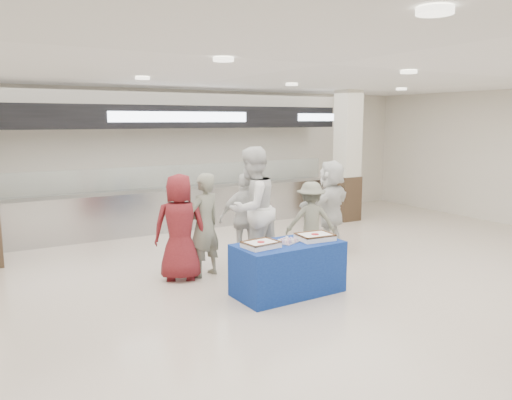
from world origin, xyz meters
TOP-DOWN VIEW (x-y plane):
  - ground at (0.00, 0.00)m, footprint 14.00×14.00m
  - serving_line at (0.00, 5.40)m, footprint 8.70×0.85m
  - column_right at (4.00, 4.20)m, footprint 0.55×0.55m
  - display_table at (-0.26, 0.45)m, footprint 1.57×0.83m
  - sheet_cake_left at (-0.73, 0.44)m, footprint 0.50×0.41m
  - sheet_cake_right at (0.18, 0.42)m, footprint 0.53×0.43m
  - cupcake_tray at (-0.26, 0.48)m, footprint 0.42×0.38m
  - civilian_maroon at (-1.36, 1.84)m, footprint 0.97×0.83m
  - soldier_a at (-0.96, 1.82)m, footprint 0.70×0.57m
  - chef_tall at (-0.11, 1.78)m, footprint 1.22×1.10m
  - chef_short at (-0.03, 2.12)m, footprint 1.00×0.67m
  - soldier_b at (1.12, 1.79)m, footprint 1.04×0.84m
  - civilian_white at (1.86, 2.15)m, footprint 1.68×1.10m

SIDE VIEW (x-z plane):
  - ground at x=0.00m, z-range 0.00..0.00m
  - display_table at x=-0.26m, z-range 0.00..0.75m
  - soldier_b at x=1.12m, z-range 0.00..1.40m
  - cupcake_tray at x=-0.26m, z-range 0.75..0.81m
  - chef_short at x=-0.03m, z-range 0.00..1.58m
  - sheet_cake_left at x=-0.73m, z-range 0.75..0.85m
  - sheet_cake_right at x=0.18m, z-range 0.75..0.85m
  - soldier_a at x=-0.96m, z-range 0.00..1.67m
  - civilian_maroon at x=-1.36m, z-range 0.00..1.68m
  - civilian_white at x=1.86m, z-range 0.00..1.73m
  - chef_tall at x=-0.11m, z-range 0.00..2.06m
  - serving_line at x=0.00m, z-range -0.24..2.56m
  - column_right at x=4.00m, z-range -0.07..3.13m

